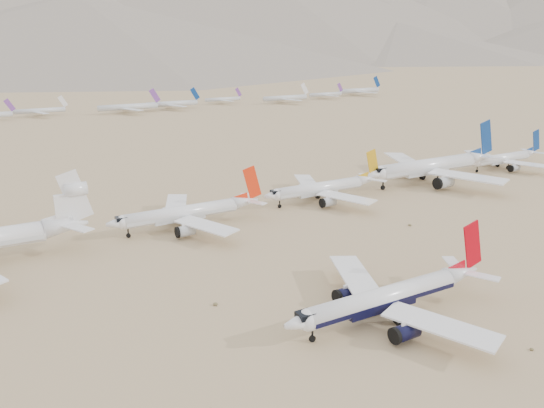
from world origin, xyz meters
The scene contains 9 objects.
ground centered at (0.00, 0.00, 0.00)m, with size 7000.00×7000.00×0.00m, color #967A57.
main_airliner centered at (-2.71, -6.63, 4.46)m, with size 45.93×44.86×16.21m.
row2_navy_widebody centered at (81.20, 64.79, 6.04)m, with size 60.76×59.42×21.62m.
row2_gold_tail centered at (31.23, 64.50, 4.35)m, with size 43.66×42.70×15.54m.
row2_orange_tail centered at (-17.99, 61.63, 4.43)m, with size 44.23×43.27×15.78m.
row2_blue_far centered at (124.68, 66.22, 4.14)m, with size 41.79×40.86×14.85m.
distant_storage_row centered at (34.44, 330.00, 4.41)m, with size 568.68×64.89×15.82m.
foothills centered at (526.68, 1100.00, 67.15)m, with size 4637.50×1395.00×155.00m.
desert_scrub centered at (-11.08, -26.49, 0.28)m, with size 247.37×121.67×0.63m.
Camera 1 is at (-68.07, -75.24, 51.32)m, focal length 35.00 mm.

